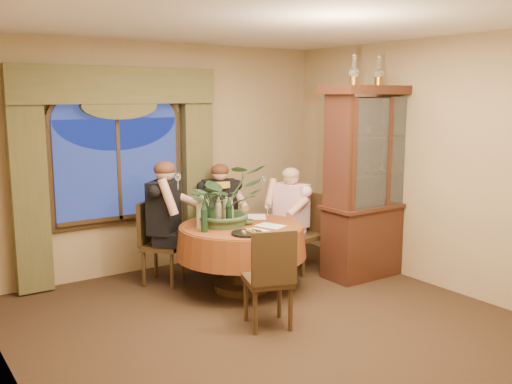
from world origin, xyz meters
TOP-DOWN VIEW (x-y plane):
  - floor at (0.00, 0.00)m, footprint 5.00×5.00m
  - wall_back at (0.00, 2.50)m, footprint 4.50×0.00m
  - wall_right at (2.25, 0.00)m, footprint 0.00×5.00m
  - ceiling at (0.00, 0.00)m, footprint 5.00×5.00m
  - window at (-0.60, 2.43)m, footprint 1.62×0.10m
  - arched_transom at (-0.60, 2.43)m, footprint 1.60×0.06m
  - drapery_left at (-1.63, 2.38)m, footprint 0.38×0.14m
  - drapery_right at (0.43, 2.38)m, footprint 0.38×0.14m
  - swag_valance at (-0.60, 2.35)m, footprint 2.45×0.16m
  - dining_table at (0.31, 1.17)m, footprint 1.63×1.63m
  - china_cabinet at (1.98, 0.78)m, footprint 1.41×0.56m
  - oil_lamp_left at (1.59, 0.78)m, footprint 0.11×0.11m
  - oil_lamp_center at (1.98, 0.78)m, footprint 0.11×0.11m
  - oil_lamp_right at (2.38, 0.78)m, footprint 0.11×0.11m
  - chair_right at (1.31, 1.32)m, footprint 0.48×0.48m
  - chair_back_right at (0.59, 2.12)m, footprint 0.52×0.52m
  - chair_back at (-0.32, 1.86)m, footprint 0.59×0.59m
  - chair_front_left at (-0.03, 0.17)m, footprint 0.53×0.53m
  - person_pink at (1.25, 1.47)m, footprint 0.55×0.57m
  - person_back at (-0.31, 1.83)m, footprint 0.70×0.70m
  - person_scarf at (0.60, 2.11)m, footprint 0.58×0.55m
  - stoneware_vase at (0.23, 1.32)m, footprint 0.15×0.15m
  - centerpiece_plant at (0.18, 1.31)m, footprint 0.88×0.97m
  - olive_bowl at (0.38, 1.16)m, footprint 0.15×0.15m
  - cheese_platter at (0.13, 0.77)m, footprint 0.33×0.33m
  - wine_bottle_0 at (0.13, 1.13)m, footprint 0.07×0.07m
  - wine_bottle_1 at (-0.03, 1.37)m, footprint 0.07×0.07m
  - wine_bottle_2 at (0.07, 1.26)m, footprint 0.07×0.07m
  - wine_bottle_3 at (-0.13, 1.31)m, footprint 0.07×0.07m
  - wine_bottle_4 at (-0.18, 1.11)m, footprint 0.07×0.07m
  - wine_bottle_5 at (-0.05, 1.19)m, footprint 0.07×0.07m
  - tasting_paper_0 at (0.55, 0.94)m, footprint 0.31×0.36m
  - tasting_paper_1 at (0.68, 1.40)m, footprint 0.34×0.37m
  - tasting_paper_2 at (0.28, 0.81)m, footprint 0.28×0.34m
  - wine_glass_person_pink at (0.78, 1.32)m, footprint 0.07×0.07m
  - wine_glass_person_back at (-0.02, 1.53)m, footprint 0.07×0.07m
  - wine_glass_person_scarf at (0.45, 1.64)m, footprint 0.07×0.07m

SIDE VIEW (x-z plane):
  - floor at x=0.00m, z-range 0.00..0.00m
  - dining_table at x=0.31m, z-range 0.00..0.75m
  - chair_right at x=1.31m, z-range 0.00..0.96m
  - chair_back_right at x=0.59m, z-range 0.00..0.96m
  - chair_back at x=-0.32m, z-range 0.00..0.96m
  - chair_front_left at x=-0.03m, z-range 0.00..0.96m
  - person_pink at x=1.25m, z-range 0.00..1.30m
  - person_scarf at x=0.60m, z-range 0.00..1.32m
  - person_back at x=-0.31m, z-range 0.00..1.45m
  - tasting_paper_0 at x=0.55m, z-range 0.75..0.76m
  - tasting_paper_1 at x=0.68m, z-range 0.75..0.76m
  - tasting_paper_2 at x=0.28m, z-range 0.75..0.76m
  - cheese_platter at x=0.13m, z-range 0.75..0.77m
  - olive_bowl at x=0.38m, z-range 0.75..0.80m
  - wine_glass_person_pink at x=0.78m, z-range 0.75..0.93m
  - wine_glass_person_back at x=-0.02m, z-range 0.75..0.93m
  - wine_glass_person_scarf at x=0.45m, z-range 0.75..0.93m
  - stoneware_vase at x=0.23m, z-range 0.75..1.03m
  - wine_bottle_0 at x=0.13m, z-range 0.75..1.08m
  - wine_bottle_1 at x=-0.03m, z-range 0.75..1.08m
  - wine_bottle_2 at x=0.07m, z-range 0.75..1.08m
  - wine_bottle_3 at x=-0.13m, z-range 0.75..1.08m
  - wine_bottle_4 at x=-0.18m, z-range 0.75..1.08m
  - wine_bottle_5 at x=-0.05m, z-range 0.75..1.08m
  - china_cabinet at x=1.98m, z-range 0.00..2.28m
  - drapery_left at x=-1.63m, z-range 0.02..2.34m
  - drapery_right at x=0.43m, z-range 0.02..2.34m
  - window at x=-0.60m, z-range 0.64..1.96m
  - centerpiece_plant at x=0.18m, z-range 0.95..1.71m
  - wall_back at x=0.00m, z-range -0.85..3.65m
  - wall_right at x=2.25m, z-range -1.10..3.90m
  - arched_transom at x=-0.60m, z-range 1.86..2.30m
  - swag_valance at x=-0.60m, z-range 2.07..2.49m
  - oil_lamp_left at x=1.59m, z-range 2.28..2.62m
  - oil_lamp_center at x=1.98m, z-range 2.28..2.62m
  - oil_lamp_right at x=2.38m, z-range 2.28..2.62m
  - ceiling at x=0.00m, z-range 2.80..2.80m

